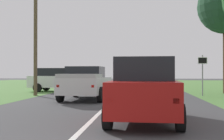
% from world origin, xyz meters
% --- Properties ---
extents(ground_plane, '(120.00, 120.00, 0.00)m').
position_xyz_m(ground_plane, '(0.00, 9.08, 0.00)').
color(ground_plane, '#424244').
extents(red_suv_near, '(2.22, 4.54, 1.96)m').
position_xyz_m(red_suv_near, '(1.67, 5.81, 1.02)').
color(red_suv_near, '#9E1411').
rests_on(red_suv_near, ground_plane).
extents(pickup_truck_lead, '(2.50, 5.08, 1.85)m').
position_xyz_m(pickup_truck_lead, '(-1.49, 12.74, 0.96)').
color(pickup_truck_lead, silver).
rests_on(pickup_truck_lead, ground_plane).
extents(traffic_light, '(6.90, 0.40, 7.84)m').
position_xyz_m(traffic_light, '(-3.65, 15.27, 5.12)').
color(traffic_light, brown).
rests_on(traffic_light, ground_plane).
extents(keep_moving_sign, '(0.60, 0.09, 2.64)m').
position_xyz_m(keep_moving_sign, '(5.50, 15.94, 1.69)').
color(keep_moving_sign, gray).
rests_on(keep_moving_sign, ground_plane).
extents(crossing_suv_far, '(4.70, 2.25, 1.87)m').
position_xyz_m(crossing_suv_far, '(-5.01, 19.42, 0.97)').
color(crossing_suv_far, silver).
rests_on(crossing_suv_far, ground_plane).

